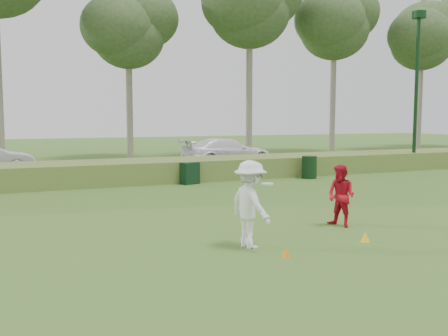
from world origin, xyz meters
name	(u,v)px	position (x,y,z in m)	size (l,w,h in m)	color
ground	(298,245)	(0.00, 0.00, 0.00)	(120.00, 120.00, 0.00)	#366120
reed_strip	(151,170)	(0.00, 12.00, 0.45)	(80.00, 3.00, 0.90)	#526E2C
park_road	(126,169)	(0.00, 17.00, 0.03)	(80.00, 6.00, 0.06)	#2D2D2D
lamp_post	(417,62)	(14.00, 11.00, 5.59)	(0.70, 0.70, 8.18)	black
tree_4	(128,29)	(2.00, 24.50, 8.59)	(6.24, 6.24, 11.50)	gray
tree_5	(250,5)	(10.00, 22.50, 10.47)	(7.28, 7.28, 14.00)	gray
tree_6	(334,22)	(18.00, 23.80, 10.10)	(7.02, 7.02, 13.50)	gray
tree_7	(422,37)	(26.00, 22.80, 9.34)	(6.50, 6.50, 12.50)	gray
player_white	(250,204)	(-1.04, 0.23, 0.93)	(0.96, 1.29, 1.85)	white
player_red	(341,196)	(1.97, 1.14, 0.78)	(0.76, 0.59, 1.56)	red
cone_orange	(286,252)	(-0.71, -0.70, 0.10)	(0.17, 0.17, 0.19)	orange
cone_yellow	(365,237)	(1.51, -0.38, 0.12)	(0.22, 0.22, 0.24)	yellow
utility_cabinet	(190,173)	(1.20, 10.28, 0.45)	(0.72, 0.45, 0.90)	black
trash_bin	(309,167)	(6.81, 9.95, 0.51)	(0.67, 0.67, 1.01)	black
car_right	(227,152)	(5.68, 16.57, 0.82)	(2.13, 5.23, 1.52)	white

